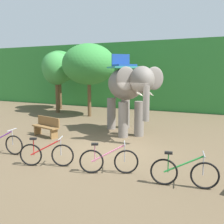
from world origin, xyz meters
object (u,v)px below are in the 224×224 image
at_px(tree_center_right, 57,69).
at_px(bike_green, 184,173).
at_px(tree_right, 89,64).
at_px(bike_red, 46,154).
at_px(elephant, 127,87).
at_px(bike_pink, 109,161).
at_px(wooden_bench, 47,126).
at_px(tree_center_left, 59,67).
at_px(bike_purple, 2,143).

height_order(tree_center_right, bike_green, tree_center_right).
bearing_deg(tree_center_right, tree_right, -8.51).
xyz_separation_m(bike_red, bike_green, (4.12, 0.28, 0.00)).
bearing_deg(tree_right, elephant, -41.05).
xyz_separation_m(tree_center_right, tree_right, (2.89, -0.43, 0.29)).
relative_size(tree_center_right, bike_pink, 2.71).
bearing_deg(bike_green, wooden_bench, 157.32).
height_order(tree_center_left, tree_center_right, tree_center_left).
bearing_deg(bike_green, bike_pink, -179.96).
xyz_separation_m(tree_center_left, bike_red, (7.25, -10.68, -2.93)).
height_order(tree_right, bike_purple, tree_right).
distance_m(elephant, bike_pink, 5.25).
relative_size(tree_center_left, tree_right, 0.96).
bearing_deg(bike_pink, tree_center_left, 131.68).
xyz_separation_m(tree_center_right, bike_red, (6.26, -8.99, -2.73)).
distance_m(bike_pink, bike_green, 2.11).
xyz_separation_m(tree_center_left, elephant, (7.94, -5.65, -1.11)).
xyz_separation_m(tree_right, bike_purple, (1.10, -8.23, -3.01)).
distance_m(elephant, bike_purple, 5.84).
bearing_deg(bike_pink, tree_center_right, 133.48).
relative_size(tree_center_left, elephant, 1.21).
bearing_deg(bike_red, tree_center_right, 124.83).
bearing_deg(bike_pink, bike_red, -172.03).
height_order(tree_center_right, bike_pink, tree_center_right).
distance_m(elephant, bike_green, 6.13).
height_order(bike_purple, bike_green, same).
distance_m(tree_center_right, bike_red, 11.29).
height_order(tree_center_right, wooden_bench, tree_center_right).
height_order(bike_purple, wooden_bench, bike_purple).
distance_m(tree_center_left, elephant, 9.81).
xyz_separation_m(tree_right, wooden_bench, (0.92, -5.54, -2.92)).
relative_size(tree_right, bike_red, 2.94).
xyz_separation_m(tree_right, bike_green, (7.49, -8.28, -3.01)).
bearing_deg(tree_right, tree_center_left, 151.43).
xyz_separation_m(bike_purple, bike_pink, (4.27, -0.05, 0.00)).
bearing_deg(bike_red, bike_purple, 171.76).
bearing_deg(wooden_bench, tree_right, 99.46).
bearing_deg(bike_pink, wooden_bench, 148.34).
relative_size(tree_center_left, wooden_bench, 2.94).
relative_size(tree_center_right, bike_purple, 2.54).
relative_size(bike_red, bike_green, 0.95).
height_order(tree_center_right, bike_purple, tree_center_right).
bearing_deg(bike_red, elephant, 82.18).
bearing_deg(bike_purple, elephant, 57.84).
distance_m(tree_right, bike_green, 11.56).
distance_m(tree_center_right, bike_green, 13.82).
distance_m(bike_pink, wooden_bench, 5.23).
distance_m(elephant, bike_red, 5.39).
bearing_deg(bike_purple, bike_red, -8.24).
bearing_deg(bike_purple, tree_right, 97.64).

